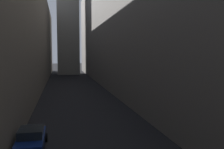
# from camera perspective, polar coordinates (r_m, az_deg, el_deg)

# --- Properties ---
(ground_plane) EXTENTS (264.00, 264.00, 0.00)m
(ground_plane) POSITION_cam_1_polar(r_m,az_deg,el_deg) (39.40, -8.21, -4.56)
(ground_plane) COLOR black
(building_block_left) EXTENTS (11.24, 108.00, 19.76)m
(building_block_left) POSITION_cam_1_polar(r_m,az_deg,el_deg) (41.87, -24.13, 9.19)
(building_block_left) COLOR #60594F
(building_block_left) RESTS_ON ground
(building_block_right) EXTENTS (10.24, 108.00, 25.98)m
(building_block_right) POSITION_cam_1_polar(r_m,az_deg,el_deg) (43.35, 5.96, 13.56)
(building_block_right) COLOR slate
(building_block_right) RESTS_ON ground
(parked_car_left_far) EXTENTS (1.89, 4.26, 1.52)m
(parked_car_left_far) POSITION_cam_1_polar(r_m,az_deg,el_deg) (17.46, -18.29, -14.13)
(parked_car_left_far) COLOR navy
(parked_car_left_far) RESTS_ON ground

